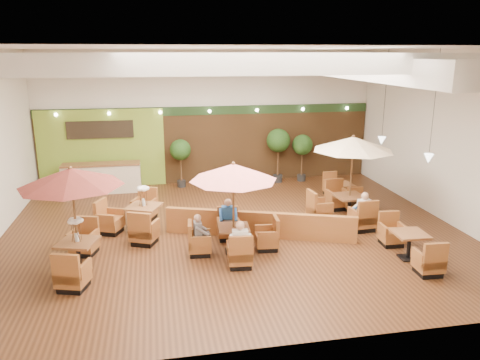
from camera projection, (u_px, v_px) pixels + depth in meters
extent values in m
plane|color=#381E0F|center=(234.00, 231.00, 14.59)|extent=(14.00, 14.00, 0.00)
cube|color=silver|center=(209.00, 118.00, 19.55)|extent=(14.00, 0.04, 5.50)
cube|color=silver|center=(291.00, 208.00, 8.18)|extent=(14.00, 0.04, 5.50)
cube|color=silver|center=(446.00, 137.00, 15.11)|extent=(0.04, 12.00, 5.50)
cube|color=white|center=(233.00, 48.00, 13.14)|extent=(14.00, 12.00, 0.04)
cube|color=brown|center=(209.00, 145.00, 19.80)|extent=(13.90, 0.10, 3.20)
cube|color=#1E3819|center=(209.00, 111.00, 19.41)|extent=(13.90, 0.12, 0.35)
cube|color=olive|center=(102.00, 149.00, 18.96)|extent=(5.00, 0.08, 3.20)
cube|color=black|center=(100.00, 130.00, 18.67)|extent=(2.60, 0.08, 0.70)
cube|color=white|center=(349.00, 67.00, 13.91)|extent=(0.60, 11.00, 0.60)
cube|color=white|center=(266.00, 64.00, 9.44)|extent=(13.60, 0.12, 0.45)
cube|color=white|center=(241.00, 62.00, 12.00)|extent=(13.60, 0.12, 0.45)
cube|color=white|center=(226.00, 60.00, 14.46)|extent=(13.60, 0.12, 0.45)
cube|color=white|center=(214.00, 59.00, 17.02)|extent=(13.60, 0.12, 0.45)
cylinder|color=black|center=(434.00, 105.00, 13.64)|extent=(0.01, 0.01, 3.20)
cone|color=white|center=(429.00, 158.00, 14.06)|extent=(0.28, 0.28, 0.28)
cylinder|color=black|center=(385.00, 96.00, 16.49)|extent=(0.01, 0.01, 3.20)
cone|color=white|center=(382.00, 141.00, 16.91)|extent=(0.28, 0.28, 0.28)
sphere|color=#FFEAC6|center=(56.00, 115.00, 18.12)|extent=(0.14, 0.14, 0.14)
sphere|color=#FFEAC6|center=(109.00, 113.00, 18.48)|extent=(0.14, 0.14, 0.14)
sphere|color=#FFEAC6|center=(160.00, 112.00, 18.83)|extent=(0.14, 0.14, 0.14)
sphere|color=#FFEAC6|center=(210.00, 111.00, 19.19)|extent=(0.14, 0.14, 0.14)
sphere|color=#FFEAC6|center=(257.00, 110.00, 19.54)|extent=(0.14, 0.14, 0.14)
sphere|color=#FFEAC6|center=(303.00, 109.00, 19.90)|extent=(0.14, 0.14, 0.14)
sphere|color=#FFEAC6|center=(347.00, 108.00, 20.25)|extent=(0.14, 0.14, 0.14)
cube|color=beige|center=(102.00, 179.00, 18.50)|extent=(3.00, 0.70, 1.10)
cube|color=brown|center=(101.00, 164.00, 18.34)|extent=(3.00, 0.75, 0.06)
cube|color=brown|center=(259.00, 225.00, 14.01)|extent=(5.47, 2.10, 0.79)
cube|color=brown|center=(77.00, 242.00, 11.77)|extent=(1.13, 1.13, 0.06)
cylinder|color=black|center=(79.00, 256.00, 11.87)|extent=(0.11, 0.11, 0.70)
cube|color=black|center=(80.00, 269.00, 11.96)|extent=(0.60, 0.60, 0.04)
cube|color=brown|center=(73.00, 277.00, 10.93)|extent=(0.82, 0.82, 0.34)
cube|color=brown|center=(73.00, 269.00, 10.61)|extent=(0.66, 0.30, 0.74)
cube|color=brown|center=(59.00, 268.00, 10.91)|extent=(0.25, 0.58, 0.30)
cube|color=brown|center=(85.00, 269.00, 10.84)|extent=(0.25, 0.58, 0.30)
cube|color=black|center=(74.00, 286.00, 11.00)|extent=(0.73, 0.73, 0.15)
cube|color=brown|center=(84.00, 243.00, 12.84)|extent=(0.82, 0.82, 0.34)
cube|color=brown|center=(81.00, 229.00, 12.99)|extent=(0.66, 0.30, 0.74)
cube|color=brown|center=(94.00, 237.00, 12.75)|extent=(0.25, 0.58, 0.30)
cube|color=brown|center=(73.00, 236.00, 12.82)|extent=(0.25, 0.58, 0.30)
cube|color=black|center=(85.00, 251.00, 12.90)|extent=(0.73, 0.73, 0.15)
cylinder|color=brown|center=(75.00, 221.00, 11.62)|extent=(0.06, 0.06, 2.65)
cone|color=maroon|center=(71.00, 177.00, 11.32)|extent=(2.54, 2.54, 0.45)
sphere|color=brown|center=(70.00, 168.00, 11.26)|extent=(0.10, 0.10, 0.10)
cylinder|color=silver|center=(77.00, 237.00, 11.73)|extent=(0.10, 0.10, 0.22)
cube|color=brown|center=(234.00, 228.00, 12.88)|extent=(0.91, 0.91, 0.06)
cylinder|color=black|center=(234.00, 240.00, 12.97)|extent=(0.10, 0.10, 0.66)
cube|color=black|center=(234.00, 251.00, 13.06)|extent=(0.48, 0.48, 0.04)
cube|color=brown|center=(240.00, 256.00, 12.09)|extent=(0.66, 0.66, 0.32)
cube|color=brown|center=(243.00, 249.00, 11.77)|extent=(0.62, 0.15, 0.70)
cube|color=brown|center=(229.00, 249.00, 12.01)|extent=(0.12, 0.55, 0.28)
cube|color=brown|center=(251.00, 248.00, 12.07)|extent=(0.12, 0.55, 0.28)
cube|color=black|center=(240.00, 264.00, 12.15)|extent=(0.59, 0.59, 0.14)
cube|color=brown|center=(228.00, 230.00, 13.88)|extent=(0.66, 0.66, 0.32)
cube|color=brown|center=(226.00, 217.00, 14.04)|extent=(0.62, 0.15, 0.70)
cube|color=brown|center=(238.00, 223.00, 13.86)|extent=(0.12, 0.55, 0.28)
cube|color=brown|center=(218.00, 224.00, 13.80)|extent=(0.12, 0.55, 0.28)
cube|color=black|center=(228.00, 237.00, 13.94)|extent=(0.59, 0.59, 0.14)
cube|color=brown|center=(200.00, 244.00, 12.82)|extent=(0.66, 0.66, 0.32)
cube|color=brown|center=(209.00, 233.00, 12.80)|extent=(0.15, 0.62, 0.70)
cube|color=brown|center=(199.00, 234.00, 13.04)|extent=(0.55, 0.12, 0.28)
cube|color=brown|center=(200.00, 242.00, 12.49)|extent=(0.55, 0.12, 0.28)
cube|color=black|center=(200.00, 252.00, 12.88)|extent=(0.59, 0.59, 0.14)
cube|color=brown|center=(267.00, 239.00, 13.15)|extent=(0.66, 0.66, 0.32)
cube|color=brown|center=(258.00, 230.00, 13.01)|extent=(0.15, 0.62, 0.70)
cube|color=brown|center=(268.00, 237.00, 12.82)|extent=(0.55, 0.12, 0.28)
cube|color=brown|center=(265.00, 229.00, 13.38)|extent=(0.55, 0.12, 0.28)
cube|color=black|center=(267.00, 247.00, 13.21)|extent=(0.59, 0.59, 0.14)
cylinder|color=brown|center=(234.00, 210.00, 12.74)|extent=(0.06, 0.06, 2.48)
cone|color=#CB6662|center=(233.00, 172.00, 12.46)|extent=(2.38, 2.38, 0.45)
sphere|color=brown|center=(233.00, 164.00, 12.40)|extent=(0.10, 0.10, 0.10)
cube|color=brown|center=(350.00, 196.00, 15.45)|extent=(1.01, 1.01, 0.07)
cylinder|color=black|center=(349.00, 207.00, 15.55)|extent=(0.11, 0.11, 0.72)
cube|color=black|center=(348.00, 218.00, 15.66)|extent=(0.53, 0.53, 0.04)
cube|color=brown|center=(362.00, 220.00, 14.59)|extent=(0.74, 0.74, 0.35)
cube|color=brown|center=(366.00, 213.00, 14.23)|extent=(0.69, 0.17, 0.77)
cube|color=brown|center=(354.00, 214.00, 14.45)|extent=(0.14, 0.61, 0.31)
cube|color=brown|center=(372.00, 212.00, 14.61)|extent=(0.14, 0.61, 0.31)
cube|color=black|center=(362.00, 228.00, 14.65)|extent=(0.65, 0.65, 0.15)
cube|color=brown|center=(337.00, 200.00, 16.56)|extent=(0.74, 0.74, 0.35)
cube|color=brown|center=(335.00, 189.00, 16.75)|extent=(0.69, 0.17, 0.77)
cube|color=brown|center=(345.00, 193.00, 16.59)|extent=(0.14, 0.61, 0.31)
cube|color=brown|center=(329.00, 195.00, 16.42)|extent=(0.14, 0.61, 0.31)
cube|color=black|center=(337.00, 207.00, 16.63)|extent=(0.65, 0.65, 0.15)
cube|color=brown|center=(319.00, 211.00, 15.39)|extent=(0.74, 0.74, 0.35)
cube|color=brown|center=(328.00, 202.00, 15.33)|extent=(0.17, 0.69, 0.77)
cube|color=brown|center=(315.00, 202.00, 15.63)|extent=(0.61, 0.14, 0.31)
cube|color=brown|center=(324.00, 208.00, 15.04)|extent=(0.61, 0.14, 0.31)
cube|color=black|center=(319.00, 218.00, 15.46)|extent=(0.65, 0.65, 0.15)
cylinder|color=brown|center=(351.00, 179.00, 15.30)|extent=(0.06, 0.06, 2.74)
cone|color=beige|center=(353.00, 144.00, 14.99)|extent=(2.63, 2.63, 0.45)
sphere|color=brown|center=(354.00, 137.00, 14.93)|extent=(0.10, 0.10, 0.10)
cube|color=brown|center=(144.00, 207.00, 14.41)|extent=(1.23, 1.23, 0.07)
cylinder|color=black|center=(145.00, 218.00, 14.51)|extent=(0.11, 0.11, 0.73)
cube|color=black|center=(145.00, 230.00, 14.61)|extent=(0.65, 0.65, 0.04)
cube|color=brown|center=(144.00, 233.00, 13.54)|extent=(0.90, 0.90, 0.35)
cube|color=brown|center=(148.00, 225.00, 13.22)|extent=(0.67, 0.37, 0.77)
cube|color=brown|center=(134.00, 225.00, 13.55)|extent=(0.32, 0.59, 0.31)
cube|color=brown|center=(154.00, 227.00, 13.41)|extent=(0.32, 0.59, 0.31)
cube|color=black|center=(145.00, 241.00, 13.60)|extent=(0.80, 0.80, 0.15)
cube|color=brown|center=(145.00, 210.00, 15.52)|extent=(0.90, 0.90, 0.35)
cube|color=brown|center=(141.00, 198.00, 15.66)|extent=(0.67, 0.37, 0.77)
cube|color=brown|center=(154.00, 204.00, 15.39)|extent=(0.32, 0.59, 0.31)
cube|color=brown|center=(136.00, 203.00, 15.53)|extent=(0.32, 0.59, 0.31)
cube|color=black|center=(145.00, 217.00, 15.59)|extent=(0.80, 0.80, 0.15)
cube|color=brown|center=(110.00, 223.00, 14.34)|extent=(0.90, 0.90, 0.35)
cube|color=brown|center=(118.00, 211.00, 14.41)|extent=(0.37, 0.67, 0.77)
cube|color=brown|center=(114.00, 213.00, 14.58)|extent=(0.59, 0.32, 0.31)
cube|color=brown|center=(104.00, 220.00, 13.98)|extent=(0.59, 0.32, 0.31)
cube|color=black|center=(111.00, 231.00, 14.41)|extent=(0.80, 0.80, 0.15)
cylinder|color=silver|center=(144.00, 202.00, 14.37)|extent=(0.10, 0.10, 0.22)
cube|color=brown|center=(410.00, 234.00, 12.45)|extent=(0.89, 0.89, 0.06)
cylinder|color=black|center=(409.00, 246.00, 12.55)|extent=(0.10, 0.10, 0.66)
cube|color=black|center=(408.00, 258.00, 12.64)|extent=(0.47, 0.47, 0.04)
cube|color=brown|center=(429.00, 263.00, 11.67)|extent=(0.65, 0.65, 0.32)
cube|color=brown|center=(436.00, 257.00, 11.35)|extent=(0.62, 0.13, 0.70)
cube|color=brown|center=(418.00, 257.00, 11.58)|extent=(0.11, 0.55, 0.28)
cube|color=brown|center=(440.00, 255.00, 11.65)|extent=(0.11, 0.55, 0.28)
cube|color=black|center=(428.00, 272.00, 11.73)|extent=(0.57, 0.57, 0.14)
cube|color=brown|center=(391.00, 235.00, 13.46)|extent=(0.65, 0.65, 0.32)
cube|color=brown|center=(388.00, 222.00, 13.62)|extent=(0.62, 0.13, 0.70)
cube|color=brown|center=(401.00, 228.00, 13.44)|extent=(0.11, 0.55, 0.28)
cube|color=brown|center=(382.00, 229.00, 13.37)|extent=(0.11, 0.55, 0.28)
cube|color=black|center=(391.00, 243.00, 13.52)|extent=(0.57, 0.57, 0.14)
cube|color=brown|center=(342.00, 184.00, 17.25)|extent=(0.86, 0.86, 0.06)
cylinder|color=black|center=(341.00, 193.00, 17.34)|extent=(0.09, 0.09, 0.62)
cube|color=black|center=(341.00, 201.00, 17.43)|extent=(0.45, 0.45, 0.04)
cube|color=brown|center=(351.00, 202.00, 16.52)|extent=(0.63, 0.63, 0.30)
cube|color=brown|center=(353.00, 196.00, 16.21)|extent=(0.58, 0.14, 0.65)
cube|color=brown|center=(344.00, 197.00, 16.40)|extent=(0.12, 0.52, 0.26)
cube|color=brown|center=(358.00, 196.00, 16.54)|extent=(0.12, 0.52, 0.26)
cube|color=black|center=(350.00, 208.00, 16.57)|extent=(0.56, 0.56, 0.13)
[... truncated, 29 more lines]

